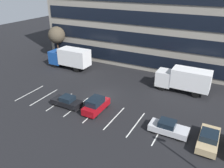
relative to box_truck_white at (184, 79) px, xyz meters
name	(u,v)px	position (x,y,z in m)	size (l,w,h in m)	color
ground_plane	(102,96)	(-9.79, -6.74, -2.02)	(120.00, 120.00, 0.00)	black
office_building	(149,15)	(-9.79, 11.21, 6.98)	(39.41, 12.11, 18.00)	gray
lot_markings	(85,109)	(-9.79, -11.02, -2.02)	(19.74, 5.40, 0.01)	silver
box_truck_white	(184,79)	(0.00, 0.00, 0.00)	(7.75, 2.57, 3.59)	white
box_truck_blue	(70,57)	(-20.57, 0.00, 0.10)	(8.12, 2.69, 3.76)	#194799
sedan_silver	(168,128)	(0.87, -10.90, -1.32)	(4.16, 1.74, 1.49)	silver
sedan_black	(67,101)	(-12.39, -11.43, -1.34)	(4.01, 1.68, 1.44)	black
sedan_tan	(209,139)	(4.94, -10.95, -1.27)	(1.87, 4.46, 1.60)	tan
suv_maroon	(96,105)	(-8.35, -10.72, -1.12)	(1.76, 4.14, 1.87)	maroon
bare_tree	(57,35)	(-26.79, 4.01, 2.70)	(3.45, 3.45, 6.46)	#473323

